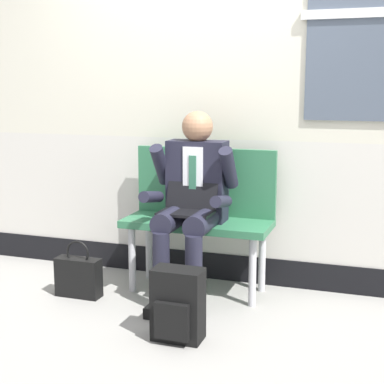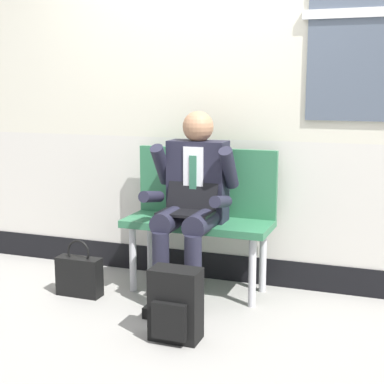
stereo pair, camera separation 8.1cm
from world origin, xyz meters
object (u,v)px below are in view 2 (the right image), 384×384
backpack (175,305)px  handbag (79,275)px  bench_with_person (202,209)px  person_seated (191,200)px

backpack → handbag: 0.98m
bench_with_person → backpack: size_ratio=2.43×
backpack → handbag: size_ratio=1.06×
bench_with_person → backpack: bearing=-80.5°
person_seated → backpack: size_ratio=3.01×
bench_with_person → handbag: bearing=-149.3°
person_seated → backpack: (0.14, -0.66, -0.48)m
person_seated → handbag: bearing=-162.5°
bench_with_person → person_seated: bearing=-90.0°
person_seated → backpack: bearing=-77.7°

